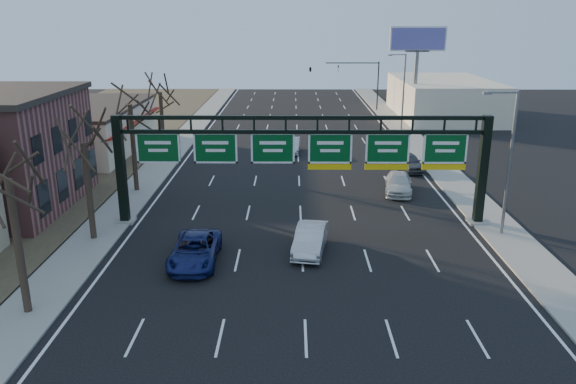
{
  "coord_description": "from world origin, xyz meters",
  "views": [
    {
      "loc": [
        -0.6,
        -27.03,
        13.11
      ],
      "look_at": [
        -0.83,
        4.64,
        3.2
      ],
      "focal_mm": 35.0,
      "sensor_mm": 36.0,
      "label": 1
    }
  ],
  "objects_px": {
    "car_silver_sedan": "(310,239)",
    "car_white_wagon": "(398,183)",
    "sign_gantry": "(304,155)",
    "car_blue_suv": "(195,250)"
  },
  "relations": [
    {
      "from": "car_blue_suv",
      "to": "car_silver_sedan",
      "type": "height_order",
      "value": "car_silver_sedan"
    },
    {
      "from": "sign_gantry",
      "to": "car_blue_suv",
      "type": "bearing_deg",
      "value": -133.89
    },
    {
      "from": "sign_gantry",
      "to": "car_blue_suv",
      "type": "xyz_separation_m",
      "value": [
        -6.14,
        -6.38,
        -3.88
      ]
    },
    {
      "from": "car_silver_sedan",
      "to": "sign_gantry",
      "type": "bearing_deg",
      "value": 102.77
    },
    {
      "from": "car_white_wagon",
      "to": "car_blue_suv",
      "type": "bearing_deg",
      "value": -126.36
    },
    {
      "from": "sign_gantry",
      "to": "car_blue_suv",
      "type": "distance_m",
      "value": 9.66
    },
    {
      "from": "car_silver_sedan",
      "to": "car_white_wagon",
      "type": "distance_m",
      "value": 13.75
    },
    {
      "from": "car_blue_suv",
      "to": "car_white_wagon",
      "type": "distance_m",
      "value": 19.08
    },
    {
      "from": "sign_gantry",
      "to": "car_white_wagon",
      "type": "height_order",
      "value": "sign_gantry"
    },
    {
      "from": "car_silver_sedan",
      "to": "car_white_wagon",
      "type": "bearing_deg",
      "value": 67.29
    }
  ]
}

